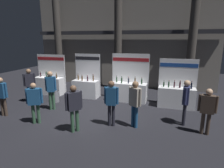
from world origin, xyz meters
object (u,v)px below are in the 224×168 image
object	(u,v)px
exhibitor_booth_3	(176,95)
visitor_4	(2,94)
exhibitor_booth_2	(129,90)
visitor_2	(186,99)
exhibitor_booth_0	(50,84)
visitor_1	(135,100)
visitor_5	(74,104)
visitor_0	(51,87)
visitor_9	(111,99)
visitor_8	(34,99)
trash_bin	(55,96)
exhibitor_booth_1	(86,87)
visitor_7	(30,82)
visitor_6	(207,108)

from	to	relation	value
exhibitor_booth_3	visitor_4	size ratio (longest dim) A/B	1.37
exhibitor_booth_2	visitor_2	size ratio (longest dim) A/B	1.42
exhibitor_booth_0	exhibitor_booth_3	bearing A→B (deg)	-0.95
visitor_1	visitor_5	distance (m)	2.14
exhibitor_booth_2	visitor_5	size ratio (longest dim) A/B	1.46
exhibitor_booth_3	visitor_0	world-z (taller)	exhibitor_booth_3
visitor_4	visitor_9	distance (m)	4.62
visitor_2	visitor_9	xyz separation A→B (m)	(-2.59, -0.92, 0.01)
visitor_9	exhibitor_booth_2	bearing A→B (deg)	-97.32
visitor_8	visitor_4	bearing A→B (deg)	147.77
exhibitor_booth_0	visitor_8	world-z (taller)	exhibitor_booth_0
visitor_0	visitor_1	world-z (taller)	visitor_0
exhibitor_booth_2	visitor_4	bearing A→B (deg)	-142.83
visitor_8	visitor_5	bearing A→B (deg)	-30.74
visitor_9	trash_bin	bearing A→B (deg)	-33.48
visitor_4	visitor_8	xyz separation A→B (m)	(1.78, -0.20, -0.01)
exhibitor_booth_1	exhibitor_booth_2	xyz separation A→B (m)	(2.41, 0.02, 0.01)
exhibitor_booth_1	visitor_7	size ratio (longest dim) A/B	1.38
visitor_8	visitor_0	bearing A→B (deg)	75.20
visitor_7	visitor_8	xyz separation A→B (m)	(1.93, -2.00, -0.07)
trash_bin	visitor_9	xyz separation A→B (m)	(3.59, -1.74, 0.73)
visitor_6	visitor_7	distance (m)	8.04
exhibitor_booth_3	visitor_6	xyz separation A→B (m)	(0.89, -2.49, 0.38)
exhibitor_booth_3	visitor_5	bearing A→B (deg)	-133.13
visitor_1	visitor_6	bearing A→B (deg)	33.44
visitor_4	visitor_9	xyz separation A→B (m)	(4.60, 0.46, 0.05)
exhibitor_booth_0	visitor_6	world-z (taller)	exhibitor_booth_0
exhibitor_booth_1	exhibitor_booth_3	bearing A→B (deg)	-2.10
exhibitor_booth_0	visitor_4	world-z (taller)	exhibitor_booth_0
exhibitor_booth_0	visitor_2	bearing A→B (deg)	-15.40
visitor_1	visitor_0	bearing A→B (deg)	-159.87
visitor_1	visitor_8	size ratio (longest dim) A/B	1.08
exhibitor_booth_1	exhibitor_booth_0	bearing A→B (deg)	-178.60
visitor_0	visitor_4	bearing A→B (deg)	-166.58
exhibitor_booth_1	exhibitor_booth_3	distance (m)	4.77
visitor_8	visitor_2	bearing A→B (deg)	-9.48
visitor_5	visitor_8	xyz separation A→B (m)	(-1.74, 0.15, -0.04)
visitor_0	visitor_2	xyz separation A→B (m)	(5.68, 0.15, -0.04)
visitor_1	visitor_2	bearing A→B (deg)	52.72
visitor_4	visitor_5	size ratio (longest dim) A/B	0.99
visitor_5	visitor_7	xyz separation A→B (m)	(-3.68, 2.15, 0.03)
exhibitor_booth_1	trash_bin	bearing A→B (deg)	-132.74
visitor_1	trash_bin	bearing A→B (deg)	-170.77
visitor_0	visitor_5	bearing A→B (deg)	-63.71
visitor_2	visitor_8	xyz separation A→B (m)	(-5.40, -1.58, -0.05)
exhibitor_booth_0	visitor_5	bearing A→B (deg)	-45.53
visitor_1	visitor_9	bearing A→B (deg)	-140.83
visitor_0	visitor_6	bearing A→B (deg)	-29.59
exhibitor_booth_3	visitor_8	bearing A→B (deg)	-145.90
visitor_6	visitor_8	bearing A→B (deg)	16.61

